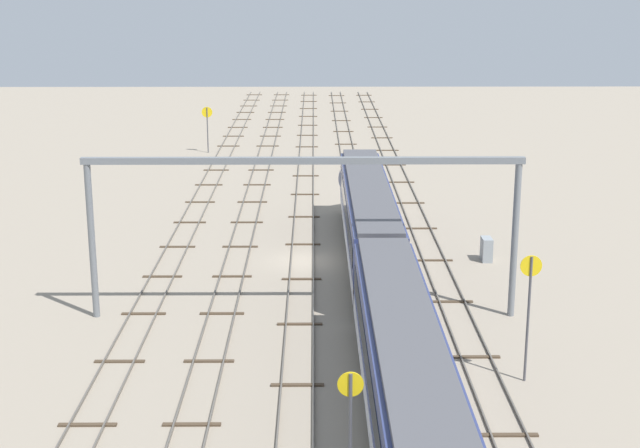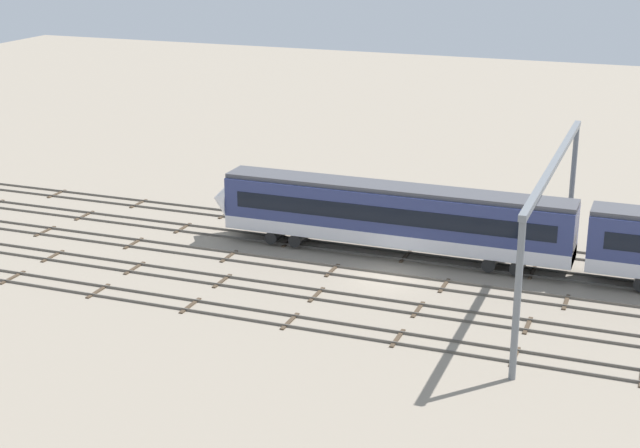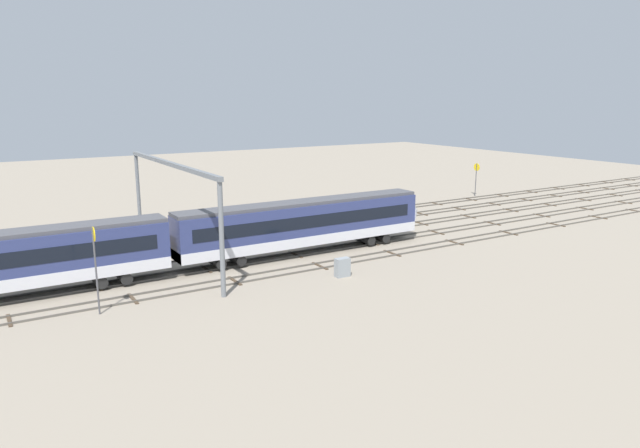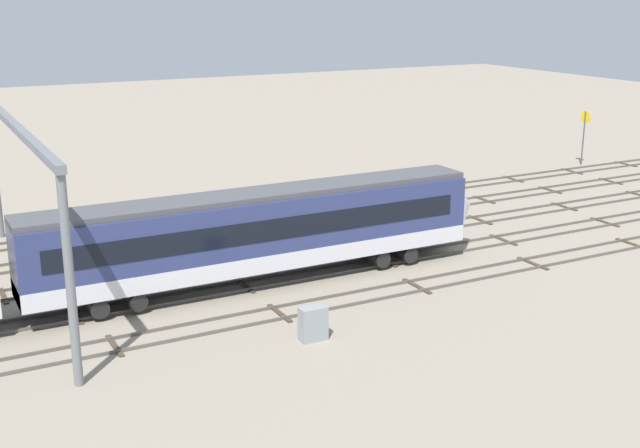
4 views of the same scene
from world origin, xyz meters
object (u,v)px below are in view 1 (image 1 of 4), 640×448
Objects in this scene: overhead_gantry at (303,194)px; speed_sign_far_trackside at (529,301)px; speed_sign_near_foreground at (207,122)px; speed_sign_mid_trackside at (350,431)px; relay_cabinet at (486,249)px.

overhead_gantry reaches higher than speed_sign_far_trackside.
speed_sign_near_foreground is 69.21m from speed_sign_mid_trackside.
speed_sign_far_trackside reaches higher than speed_sign_mid_trackside.
overhead_gantry is at bearing 130.51° from relay_cabinet.
speed_sign_far_trackside is 18.65m from relay_cabinet.
speed_sign_near_foreground is 0.85× the size of speed_sign_mid_trackside.
speed_sign_near_foreground is at bearing 30.16° from relay_cabinet.
speed_sign_far_trackside is at bearing -36.00° from speed_sign_mid_trackside.
overhead_gantry is at bearing 50.51° from speed_sign_far_trackside.
speed_sign_mid_trackside reaches higher than relay_cabinet.
speed_sign_mid_trackside is (-68.11, -12.23, 0.30)m from speed_sign_near_foreground.
speed_sign_mid_trackside is at bearing 144.00° from speed_sign_far_trackside.
overhead_gantry is 13.44m from speed_sign_far_trackside.
speed_sign_near_foreground is at bearing 12.31° from overhead_gantry.
speed_sign_mid_trackside is at bearing -175.08° from overhead_gantry.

